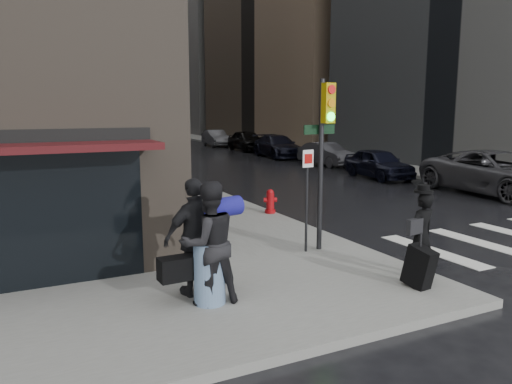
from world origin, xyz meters
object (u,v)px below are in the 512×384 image
parked_car_0 (497,173)px  man_overcoat (421,240)px  parked_car_4 (247,141)px  traffic_light (323,142)px  parked_car_1 (378,163)px  fire_hydrant (270,202)px  man_jeans (208,243)px  parked_car_3 (278,146)px  parked_car_5 (216,138)px  parked_car_2 (326,154)px  man_greycoat (196,237)px

parked_car_0 → man_overcoat: bearing=-144.4°
parked_car_0 → parked_car_4: parked_car_0 is taller
traffic_light → parked_car_1: traffic_light is taller
fire_hydrant → parked_car_4: size_ratio=0.16×
man_jeans → man_overcoat: bearing=168.1°
fire_hydrant → parked_car_3: 18.95m
parked_car_5 → parked_car_1: bearing=-85.9°
parked_car_2 → man_greycoat: bearing=-133.2°
man_overcoat → traffic_light: size_ratio=0.48×
parked_car_3 → parked_car_5: bearing=95.9°
man_jeans → man_greycoat: man_jeans is taller
parked_car_0 → parked_car_3: bearing=95.0°
man_jeans → traffic_light: (3.34, 1.77, 1.41)m
fire_hydrant → parked_car_3: (9.36, 16.47, 0.27)m
man_greycoat → traffic_light: size_ratio=0.53×
parked_car_1 → parked_car_3: 11.12m
man_jeans → parked_car_4: bearing=-119.0°
parked_car_0 → parked_car_3: 16.66m
man_overcoat → parked_car_3: 24.88m
parked_car_4 → parked_car_5: parked_car_4 is taller
parked_car_1 → parked_car_5: parked_car_5 is taller
parked_car_2 → parked_car_0: bearing=-91.7°
parked_car_4 → parked_car_3: bearing=-90.7°
parked_car_5 → man_greycoat: bearing=-106.6°
man_jeans → parked_car_1: bearing=-141.5°
parked_car_1 → parked_car_2: parked_car_1 is taller
man_greycoat → parked_car_1: man_greycoat is taller
traffic_light → parked_car_5: traffic_light is taller
parked_car_0 → parked_car_3: (-0.38, 16.65, -0.10)m
man_overcoat → man_greycoat: man_greycoat is taller
fire_hydrant → parked_car_0: parked_car_0 is taller
parked_car_4 → traffic_light: bearing=-109.2°
traffic_light → parked_car_1: (9.54, 9.40, -1.87)m
man_overcoat → parked_car_4: man_overcoat is taller
parked_car_1 → parked_car_4: size_ratio=0.88×
man_overcoat → man_greycoat: (-3.94, 1.12, 0.26)m
man_greycoat → parked_car_3: size_ratio=0.39×
parked_car_2 → parked_car_4: 11.10m
man_overcoat → parked_car_3: man_overcoat is taller
parked_car_1 → parked_car_5: size_ratio=0.96×
parked_car_3 → parked_car_4: (0.35, 5.55, 0.06)m
traffic_light → fire_hydrant: bearing=71.6°
fire_hydrant → parked_car_1: 10.19m
man_jeans → fire_hydrant: (4.22, 5.79, -0.68)m
man_jeans → traffic_light: size_ratio=0.53×
man_greycoat → parked_car_2: (13.76, 16.25, -0.48)m
parked_car_1 → fire_hydrant: bearing=-142.4°
traffic_light → parked_car_3: size_ratio=0.73×
man_overcoat → fire_hydrant: (0.31, 6.45, -0.42)m
man_overcoat → traffic_light: 3.00m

